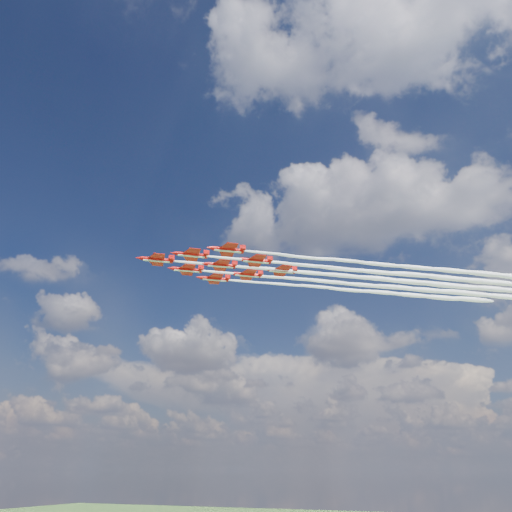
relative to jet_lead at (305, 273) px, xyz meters
The scene contains 9 objects.
jet_lead is the anchor object (origin of this frame).
jet_row2_port 11.87m from the jet_lead, ahead, with size 85.46×63.32×2.93m.
jet_row2_starb 11.87m from the jet_lead, 68.11° to the left, with size 85.46×63.32×2.93m.
jet_row3_port 23.74m from the jet_lead, ahead, with size 85.46×63.32×2.93m.
jet_row3_centre 20.12m from the jet_lead, 36.09° to the left, with size 85.46×63.32×2.93m.
jet_row3_starb 23.74m from the jet_lead, 68.11° to the left, with size 85.46×63.32×2.93m.
jet_row4_port 30.84m from the jet_lead, 24.32° to the left, with size 85.46×63.32×2.93m.
jet_row4_starb 30.84m from the jet_lead, 47.87° to the left, with size 85.46×63.32×2.93m.
jet_tail 40.25m from the jet_lead, 36.09° to the left, with size 85.46×63.32×2.93m.
Camera 1 is at (64.60, -126.90, 29.20)m, focal length 35.00 mm.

